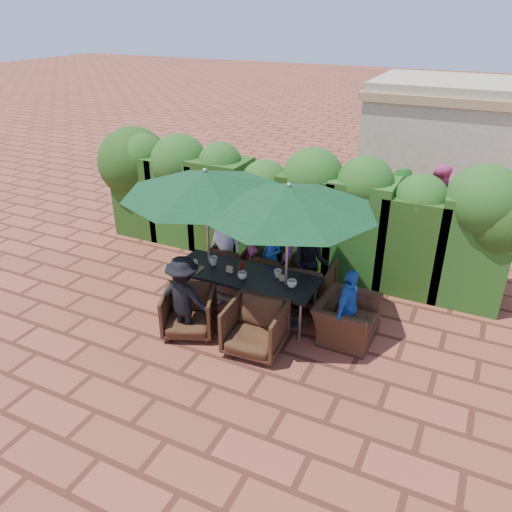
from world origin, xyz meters
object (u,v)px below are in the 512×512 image
at_px(umbrella_right, 288,199).
at_px(chair_far_left, 231,259).
at_px(chair_far_mid, 274,269).
at_px(chair_near_left, 189,310).
at_px(umbrella_left, 205,183).
at_px(chair_near_right, 255,326).
at_px(chair_far_right, 309,280).
at_px(chair_end_right, 347,313).
at_px(dining_table, 245,278).

xyz_separation_m(umbrella_right, chair_far_left, (-1.60, 1.08, -1.86)).
relative_size(umbrella_right, chair_far_mid, 3.59).
xyz_separation_m(chair_far_left, chair_near_left, (0.30, -1.96, 0.05)).
distance_m(umbrella_left, chair_near_right, 2.42).
xyz_separation_m(umbrella_right, chair_far_right, (0.09, 0.86, -1.79)).
xyz_separation_m(umbrella_right, chair_near_right, (-0.14, -0.85, -1.78)).
bearing_deg(chair_far_left, umbrella_right, 141.89).
relative_size(chair_far_mid, chair_near_left, 0.92).
relative_size(chair_near_left, chair_near_right, 0.95).
relative_size(umbrella_right, chair_near_right, 3.12).
bearing_deg(chair_near_left, chair_far_mid, 49.26).
bearing_deg(chair_far_mid, chair_near_right, 108.73).
distance_m(umbrella_left, chair_end_right, 3.06).
height_order(chair_far_right, chair_near_right, chair_near_right).
bearing_deg(chair_end_right, chair_far_mid, 61.10).
relative_size(umbrella_left, chair_near_right, 3.17).
height_order(umbrella_right, chair_near_right, umbrella_right).
bearing_deg(umbrella_right, chair_far_right, 83.92).
relative_size(umbrella_left, chair_far_mid, 3.65).
bearing_deg(umbrella_left, chair_far_right, 26.13).
distance_m(chair_far_left, chair_near_left, 1.98).
xyz_separation_m(dining_table, chair_far_mid, (0.09, 1.03, -0.30)).
xyz_separation_m(chair_near_left, chair_end_right, (2.31, 0.97, 0.03)).
bearing_deg(chair_far_mid, umbrella_right, 125.42).
relative_size(dining_table, chair_end_right, 2.46).
xyz_separation_m(umbrella_left, chair_far_left, (-0.11, 0.99, -1.86)).
bearing_deg(chair_far_mid, chair_far_right, 168.72).
bearing_deg(dining_table, chair_end_right, 2.07).
bearing_deg(umbrella_right, chair_far_left, 145.94).
distance_m(umbrella_right, chair_near_left, 2.39).
bearing_deg(chair_far_mid, chair_near_left, 75.15).
bearing_deg(chair_far_left, dining_table, 124.52).
bearing_deg(umbrella_right, dining_table, 177.87).
bearing_deg(umbrella_left, chair_end_right, 0.07).
relative_size(chair_far_mid, chair_near_right, 0.87).
xyz_separation_m(umbrella_left, chair_far_mid, (0.82, 0.97, -1.84)).
bearing_deg(chair_far_left, chair_far_right, 168.56).
relative_size(chair_far_left, chair_far_mid, 0.95).
bearing_deg(dining_table, chair_near_left, -120.74).
bearing_deg(chair_far_right, chair_near_left, 47.98).
bearing_deg(umbrella_right, chair_near_left, -145.86).
distance_m(umbrella_right, chair_near_right, 1.98).
bearing_deg(chair_near_right, chair_far_mid, 101.56).
bearing_deg(chair_far_mid, chair_far_left, 1.92).
bearing_deg(chair_far_left, chair_far_mid, 174.57).
distance_m(chair_far_left, chair_near_right, 2.42).
height_order(dining_table, umbrella_left, umbrella_left).
distance_m(chair_near_right, chair_end_right, 1.48).
distance_m(chair_far_left, chair_far_mid, 0.93).
height_order(chair_near_right, chair_end_right, chair_end_right).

